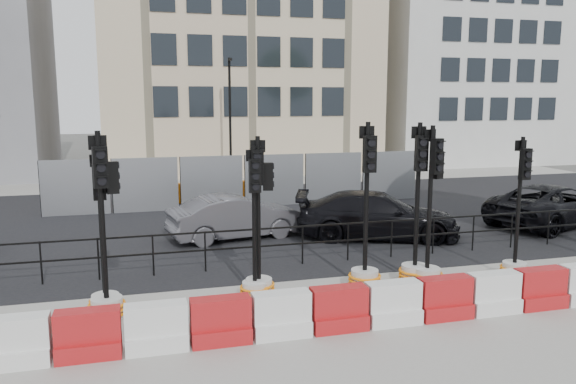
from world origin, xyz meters
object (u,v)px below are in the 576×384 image
object	(u,v)px
traffic_signal_a	(104,281)
traffic_signal_d	(259,260)
car_c	(377,215)
traffic_signal_h	(516,251)

from	to	relation	value
traffic_signal_a	traffic_signal_d	bearing A→B (deg)	-3.39
traffic_signal_a	car_c	world-z (taller)	traffic_signal_a
traffic_signal_a	traffic_signal_h	xyz separation A→B (m)	(8.93, -0.24, 0.02)
traffic_signal_d	car_c	bearing A→B (deg)	55.91
traffic_signal_d	car_c	xyz separation A→B (m)	(4.43, 4.05, -0.11)
traffic_signal_a	car_c	bearing A→B (deg)	23.82
traffic_signal_a	car_c	xyz separation A→B (m)	(7.47, 4.14, 0.04)
car_c	traffic_signal_a	bearing A→B (deg)	138.84
traffic_signal_a	car_c	size ratio (longest dim) A/B	0.61
traffic_signal_a	car_c	distance (m)	8.54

